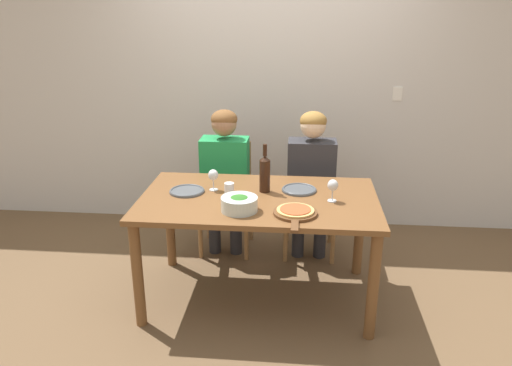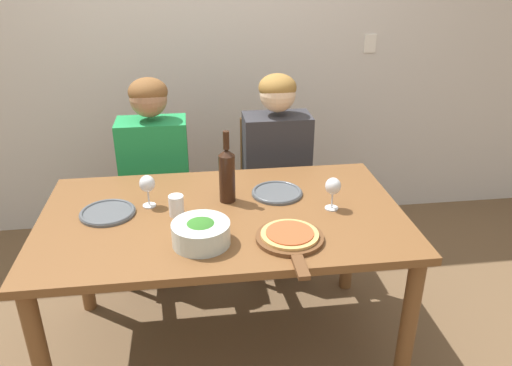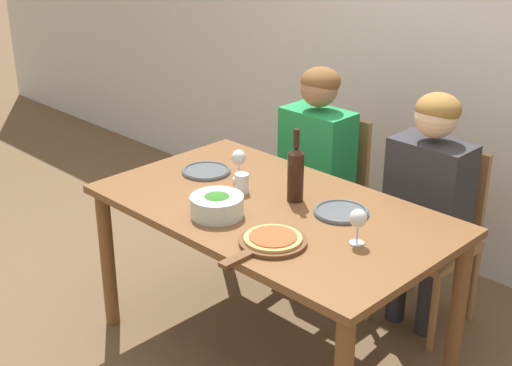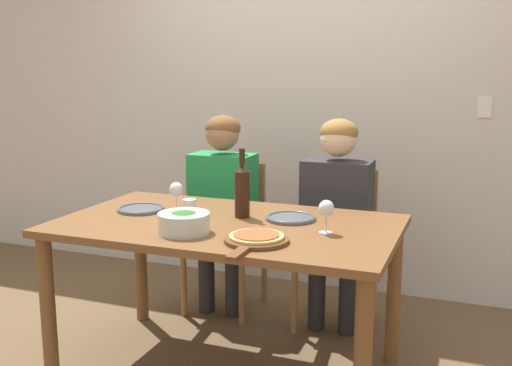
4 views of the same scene
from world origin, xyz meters
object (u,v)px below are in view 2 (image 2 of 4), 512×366
object	(u,v)px
chair_left	(159,194)
wine_glass_right	(333,188)
water_tumbler	(176,206)
wine_bottle	(227,174)
dinner_plate_left	(108,212)
person_man	(277,158)
dinner_plate_right	(277,192)
broccoli_bowl	(201,233)
wine_glass_left	(147,185)
person_woman	(154,164)
chair_right	(273,188)
pizza_on_board	(290,238)

from	to	relation	value
chair_left	wine_glass_right	distance (m)	1.23
water_tumbler	chair_left	bearing A→B (deg)	99.76
wine_bottle	dinner_plate_left	bearing A→B (deg)	-173.31
person_man	dinner_plate_right	world-z (taller)	person_man
broccoli_bowl	wine_glass_left	bearing A→B (deg)	122.86
person_woman	broccoli_bowl	world-z (taller)	person_woman
wine_bottle	dinner_plate_left	xyz separation A→B (m)	(-0.53, -0.06, -0.13)
chair_right	water_tumbler	distance (m)	1.03
broccoli_bowl	pizza_on_board	xyz separation A→B (m)	(0.35, -0.03, -0.03)
water_tumbler	wine_glass_right	bearing A→B (deg)	-2.60
chair_left	dinner_plate_left	world-z (taller)	chair_left
chair_right	dinner_plate_left	world-z (taller)	chair_right
person_man	wine_bottle	xyz separation A→B (m)	(-0.33, -0.57, 0.17)
wine_bottle	dinner_plate_right	size ratio (longest dim) A/B	1.40
person_woman	dinner_plate_left	size ratio (longest dim) A/B	5.02
chair_left	pizza_on_board	size ratio (longest dim) A/B	2.18
pizza_on_board	water_tumbler	distance (m)	0.53
wine_glass_right	dinner_plate_left	bearing A→B (deg)	175.42
dinner_plate_left	water_tumbler	distance (m)	0.31
chair_left	person_woman	xyz separation A→B (m)	(-0.00, -0.11, 0.24)
wine_bottle	water_tumbler	size ratio (longest dim) A/B	3.62
dinner_plate_left	dinner_plate_right	world-z (taller)	same
chair_left	wine_glass_left	xyz separation A→B (m)	(0.01, -0.69, 0.39)
wine_bottle	wine_glass_left	distance (m)	0.36
broccoli_bowl	water_tumbler	bearing A→B (deg)	111.96
wine_bottle	water_tumbler	xyz separation A→B (m)	(-0.23, -0.11, -0.09)
chair_right	person_man	bearing A→B (deg)	-90.00
water_tumbler	person_woman	bearing A→B (deg)	101.31
chair_left	chair_right	size ratio (longest dim) A/B	1.00
broccoli_bowl	water_tumbler	world-z (taller)	broccoli_bowl
water_tumbler	dinner_plate_right	bearing A→B (deg)	17.17
chair_left	dinner_plate_right	xyz separation A→B (m)	(0.61, -0.65, 0.29)
dinner_plate_left	wine_glass_right	world-z (taller)	wine_glass_right
chair_left	wine_bottle	distance (m)	0.88
dinner_plate_left	wine_glass_left	world-z (taller)	wine_glass_left
chair_right	dinner_plate_right	size ratio (longest dim) A/B	3.74
chair_left	chair_right	bearing A→B (deg)	0.00
wine_glass_right	water_tumbler	bearing A→B (deg)	177.40
person_man	wine_bottle	size ratio (longest dim) A/B	3.58
wine_bottle	wine_glass_left	world-z (taller)	wine_bottle
pizza_on_board	water_tumbler	bearing A→B (deg)	148.53
broccoli_bowl	wine_glass_right	bearing A→B (deg)	19.96
person_man	water_tumbler	bearing A→B (deg)	-129.39
dinner_plate_left	dinner_plate_right	distance (m)	0.78
broccoli_bowl	pizza_on_board	size ratio (longest dim) A/B	0.56
broccoli_bowl	wine_glass_left	world-z (taller)	wine_glass_left
chair_right	water_tumbler	xyz separation A→B (m)	(-0.56, -0.80, 0.33)
person_woman	wine_glass_right	distance (m)	1.10
person_man	wine_glass_left	xyz separation A→B (m)	(-0.69, -0.58, 0.14)
wine_bottle	pizza_on_board	size ratio (longest dim) A/B	0.82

